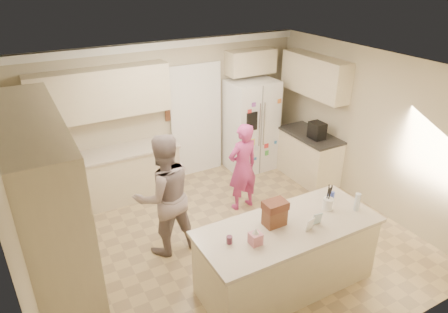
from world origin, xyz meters
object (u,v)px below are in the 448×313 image
tissue_box (255,239)px  dollhouse_body (275,217)px  refrigerator (251,126)px  utensil_crock (328,204)px  coffee_maker (317,130)px  teen_boy (164,195)px  island_base (286,257)px  teen_girl (243,167)px

tissue_box → dollhouse_body: bearing=26.6°
refrigerator → utensil_crock: size_ratio=12.00×
coffee_maker → teen_boy: bearing=-171.0°
refrigerator → teen_boy: 2.92m
refrigerator → island_base: 3.36m
refrigerator → teen_girl: (-0.91, -1.19, -0.14)m
dollhouse_body → teen_boy: size_ratio=0.14×
coffee_maker → dollhouse_body: bearing=-140.7°
tissue_box → dollhouse_body: 0.45m
teen_boy → utensil_crock: bearing=140.4°
refrigerator → tissue_box: size_ratio=12.86×
utensil_crock → teen_boy: bearing=141.6°
tissue_box → teen_boy: bearing=108.7°
coffee_maker → island_base: (-2.05, -1.90, -0.63)m
tissue_box → teen_girl: (1.01, 1.94, -0.24)m
coffee_maker → tissue_box: (-2.60, -2.00, -0.07)m
coffee_maker → teen_girl: 1.62m
coffee_maker → teen_boy: size_ratio=0.17×
coffee_maker → dollhouse_body: 2.84m
dollhouse_body → teen_boy: 1.60m
coffee_maker → tissue_box: size_ratio=2.14×
island_base → teen_girl: bearing=75.9°
island_base → coffee_maker: bearing=42.8°
island_base → dollhouse_body: (-0.15, 0.10, 0.60)m
teen_girl → island_base: bearing=71.5°
tissue_box → utensil_crock: bearing=7.1°
utensil_crock → teen_boy: 2.19m
coffee_maker → teen_boy: 3.15m
island_base → teen_girl: 1.92m
dollhouse_body → teen_girl: bearing=70.6°
island_base → dollhouse_body: dollhouse_body is taller
island_base → tissue_box: bearing=-169.7°
utensil_crock → refrigerator: bearing=76.4°
refrigerator → coffee_maker: 1.33m
utensil_crock → teen_girl: teen_girl is taller
teen_boy → teen_girl: 1.59m
island_base → tissue_box: (-0.55, -0.10, 0.56)m
refrigerator → utensil_crock: (-0.72, -2.98, 0.10)m
teen_girl → dollhouse_body: bearing=66.2°
coffee_maker → utensil_crock: (-1.40, -1.85, -0.07)m
tissue_box → teen_girl: size_ratio=0.09×
island_base → utensil_crock: bearing=4.4°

